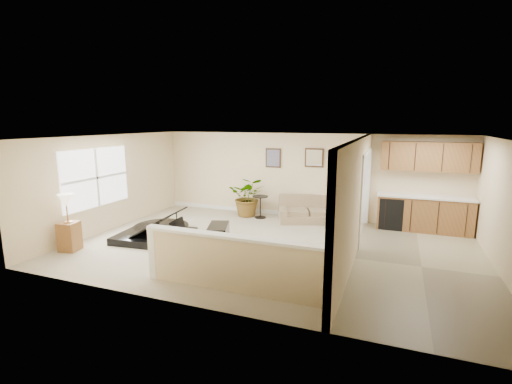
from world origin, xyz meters
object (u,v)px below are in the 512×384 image
at_px(small_plant, 339,221).
at_px(lamp_stand, 69,227).
at_px(piano_bench, 218,237).
at_px(palm_plant, 248,197).
at_px(piano, 156,212).
at_px(accent_table, 260,204).
at_px(loveseat, 309,209).

distance_m(small_plant, lamp_stand, 6.59).
relative_size(piano_bench, palm_plant, 0.66).
xyz_separation_m(piano, piano_bench, (1.79, -0.18, -0.38)).
distance_m(accent_table, lamp_stand, 5.14).
xyz_separation_m(loveseat, palm_plant, (-1.84, -0.10, 0.23)).
relative_size(accent_table, palm_plant, 0.53).
relative_size(piano, lamp_stand, 1.65).
height_order(loveseat, accent_table, loveseat).
distance_m(piano_bench, lamp_stand, 3.32).
relative_size(piano_bench, accent_table, 1.24).
relative_size(loveseat, accent_table, 2.93).
bearing_deg(piano, lamp_stand, -136.19).
bearing_deg(piano, piano_bench, -11.46).
distance_m(piano, small_plant, 4.75).
relative_size(piano, accent_table, 3.19).
distance_m(piano, piano_bench, 1.84).
height_order(palm_plant, small_plant, palm_plant).
bearing_deg(loveseat, piano, -157.60).
bearing_deg(small_plant, piano_bench, -132.53).
height_order(loveseat, lamp_stand, lamp_stand).
bearing_deg(small_plant, lamp_stand, -144.51).
distance_m(loveseat, palm_plant, 1.85).
xyz_separation_m(piano_bench, accent_table, (-0.05, 2.88, 0.15)).
bearing_deg(piano_bench, palm_plant, 99.11).
bearing_deg(piano_bench, piano, 174.37).
bearing_deg(piano, loveseat, 36.68).
xyz_separation_m(piano, loveseat, (3.15, 2.89, -0.30)).
xyz_separation_m(loveseat, small_plant, (0.95, -0.54, -0.12)).
relative_size(loveseat, small_plant, 3.52).
height_order(accent_table, palm_plant, palm_plant).
relative_size(accent_table, small_plant, 1.20).
bearing_deg(palm_plant, small_plant, -8.90).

